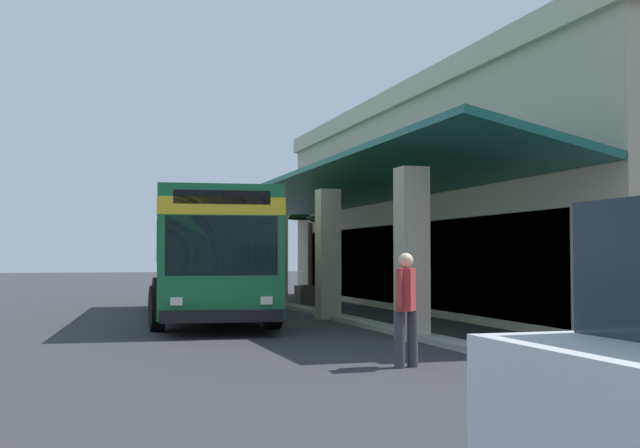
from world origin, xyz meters
The scene contains 6 objects.
ground centered at (0.00, 8.00, 0.00)m, with size 120.00×120.00×0.00m, color #2D2D30.
curb_strip centered at (1.51, 2.76, 0.06)m, with size 26.48×0.50×0.12m, color #9E998E.
plaza_building centered at (1.51, 12.38, 3.39)m, with size 22.36×17.35×6.76m.
transit_bus centered at (2.93, -0.44, 1.85)m, with size 11.40×3.65×3.34m.
pedestrian centered at (13.36, 0.90, 0.95)m, with size 0.54×0.49×1.69m.
potted_palm centered at (-1.55, 3.72, 0.74)m, with size 1.61×1.80×3.09m.
Camera 1 is at (24.44, -3.77, 1.64)m, focal length 45.31 mm.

